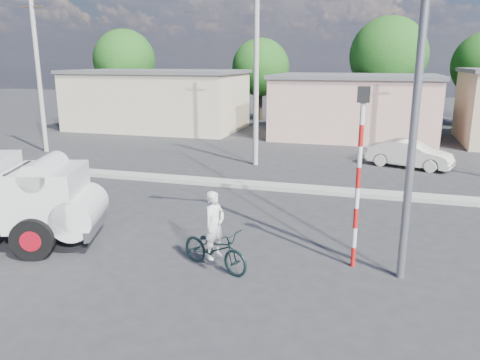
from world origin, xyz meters
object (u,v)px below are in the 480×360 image
(bicycle, at_px, (215,249))
(traffic_pole, at_px, (359,163))
(car_cream, at_px, (410,154))
(streetlight, at_px, (412,58))
(cyclist, at_px, (215,237))

(bicycle, height_order, traffic_pole, traffic_pole)
(car_cream, relative_size, traffic_pole, 0.89)
(car_cream, xyz_separation_m, traffic_pole, (-1.91, -12.00, 1.95))
(traffic_pole, bearing_deg, streetlight, -17.73)
(bicycle, bearing_deg, traffic_pole, -48.49)
(bicycle, relative_size, streetlight, 0.22)
(cyclist, xyz_separation_m, streetlight, (4.15, 0.78, 4.14))
(bicycle, height_order, car_cream, car_cream)
(bicycle, distance_m, streetlight, 6.13)
(bicycle, xyz_separation_m, streetlight, (4.15, 0.78, 4.44))
(bicycle, distance_m, car_cream, 14.05)
(cyclist, height_order, traffic_pole, traffic_pole)
(bicycle, relative_size, traffic_pole, 0.45)
(bicycle, xyz_separation_m, cyclist, (0.00, 0.00, 0.31))
(car_cream, height_order, traffic_pole, traffic_pole)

